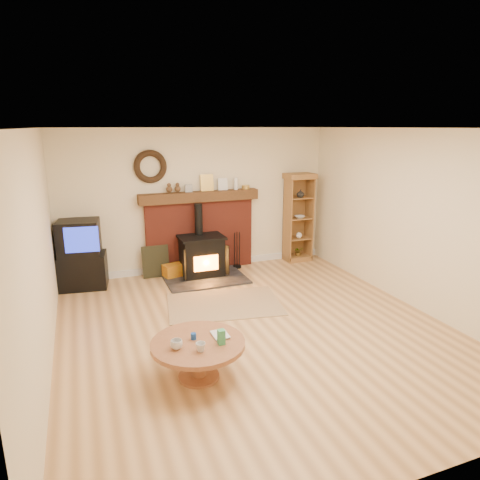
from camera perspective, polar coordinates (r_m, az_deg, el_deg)
name	(u,v)px	position (r m, az deg, el deg)	size (l,w,h in m)	color
ground	(256,329)	(5.82, 2.13, -11.82)	(5.50, 5.50, 0.00)	#AA7946
room_shell	(253,201)	(5.36, 1.73, 5.21)	(5.02, 5.52, 2.61)	beige
chimney_breast	(200,228)	(7.94, -5.33, 1.62)	(2.20, 0.22, 1.78)	maroon
wood_stove	(202,257)	(7.66, -5.06, -2.28)	(1.40, 1.00, 1.30)	black
area_rug	(224,304)	(6.57, -2.13, -8.51)	(1.68, 1.16, 0.01)	brown
tv_unit	(81,256)	(7.54, -20.47, -1.98)	(0.85, 0.65, 1.15)	black
curio_cabinet	(298,217)	(8.54, 7.72, 3.01)	(0.56, 0.40, 1.74)	olive
firelog_box	(175,271)	(7.75, -8.71, -4.07)	(0.39, 0.24, 0.24)	#D1C10F
leaning_painting	(156,261)	(7.78, -11.18, -2.82)	(0.47, 0.03, 0.57)	black
fire_tools	(237,261)	(8.16, -0.39, -2.81)	(0.16, 0.16, 0.70)	black
coffee_table	(198,349)	(4.68, -5.61, -14.21)	(1.00, 1.00, 0.59)	brown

